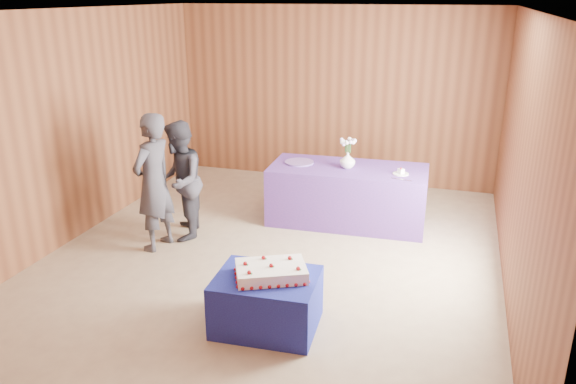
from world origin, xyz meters
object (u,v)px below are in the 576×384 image
at_px(serving_table, 347,195).
at_px(sheet_cake, 271,271).
at_px(cake_table, 267,302).
at_px(guest_left, 153,183).
at_px(vase, 347,160).
at_px(guest_right, 179,181).

bearing_deg(serving_table, sheet_cake, -95.97).
bearing_deg(sheet_cake, cake_table, 175.48).
bearing_deg(sheet_cake, serving_table, 60.90).
bearing_deg(guest_left, serving_table, 135.37).
xyz_separation_m(sheet_cake, vase, (0.14, 2.61, 0.30)).
xyz_separation_m(vase, guest_left, (-1.97, -1.41, -0.04)).
distance_m(cake_table, guest_left, 2.24).
relative_size(sheet_cake, vase, 3.68).
distance_m(sheet_cake, guest_right, 2.31).
xyz_separation_m(cake_table, vase, (0.18, 2.62, 0.60)).
bearing_deg(vase, serving_table, 67.57).
bearing_deg(cake_table, sheet_cake, 18.05).
bearing_deg(guest_right, vase, 98.48).
relative_size(serving_table, vase, 9.78).
relative_size(sheet_cake, guest_left, 0.47).
distance_m(guest_left, guest_right, 0.39).
height_order(guest_left, guest_right, guest_left).
height_order(sheet_cake, vase, vase).
bearing_deg(vase, sheet_cake, -93.08).
bearing_deg(serving_table, guest_right, -152.49).
bearing_deg(guest_right, guest_left, -42.45).
xyz_separation_m(serving_table, vase, (-0.01, -0.03, 0.48)).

